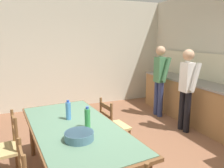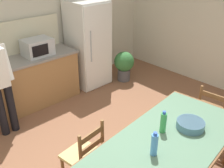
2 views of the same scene
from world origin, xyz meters
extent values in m
plane|color=brown|center=(0.00, 0.00, 0.00)|extent=(8.32, 8.32, 0.00)
cube|color=beige|center=(-3.26, 0.00, 1.45)|extent=(0.12, 5.20, 2.90)
cube|color=#9E7042|center=(-0.87, 2.23, 0.45)|extent=(3.50, 0.62, 0.89)
cube|color=gray|center=(-0.87, 2.23, 0.91)|extent=(3.54, 0.66, 0.04)
cube|color=#B7BCC1|center=(-1.65, 2.23, 0.92)|extent=(0.52, 0.38, 0.02)
cube|color=beige|center=(-0.87, 2.54, 1.23)|extent=(3.50, 0.03, 0.60)
cylinder|color=brown|center=(-0.83, -1.24, 0.37)|extent=(0.07, 0.07, 0.74)
cylinder|color=brown|center=(-0.91, -0.43, 0.37)|extent=(0.07, 0.07, 0.74)
cube|color=brown|center=(0.11, -0.74, 0.76)|extent=(2.26, 1.23, 0.04)
cube|color=#567A60|center=(0.11, -0.74, 0.78)|extent=(2.17, 1.18, 0.01)
cylinder|color=#4C8ED6|center=(-0.16, -0.76, 0.91)|extent=(0.07, 0.07, 0.24)
cylinder|color=#2D51B2|center=(-0.16, -0.76, 1.04)|extent=(0.04, 0.04, 0.03)
cylinder|color=green|center=(0.20, -0.60, 0.91)|extent=(0.07, 0.07, 0.24)
cylinder|color=#2D51B2|center=(0.20, -0.60, 1.04)|extent=(0.04, 0.04, 0.03)
cylinder|color=slate|center=(0.49, -0.78, 0.83)|extent=(0.32, 0.32, 0.09)
cylinder|color=slate|center=(0.49, -0.78, 0.87)|extent=(0.31, 0.31, 0.02)
cylinder|color=brown|center=(0.48, -1.38, 0.68)|extent=(0.04, 0.04, 0.46)
cube|color=brown|center=(0.66, -1.36, 0.81)|extent=(0.36, 0.06, 0.07)
cylinder|color=brown|center=(-0.30, 0.24, 0.21)|extent=(0.04, 0.04, 0.41)
cylinder|color=brown|center=(-0.66, 0.20, 0.21)|extent=(0.04, 0.04, 0.41)
cylinder|color=brown|center=(-0.26, -0.10, 0.21)|extent=(0.04, 0.04, 0.41)
cylinder|color=brown|center=(-0.62, -0.14, 0.21)|extent=(0.04, 0.04, 0.41)
cube|color=tan|center=(-0.46, 0.05, 0.43)|extent=(0.47, 0.45, 0.04)
cylinder|color=brown|center=(-0.26, -0.10, 0.68)|extent=(0.04, 0.04, 0.46)
cylinder|color=brown|center=(-0.62, -0.14, 0.68)|extent=(0.04, 0.04, 0.46)
cube|color=brown|center=(-0.44, -0.12, 0.81)|extent=(0.36, 0.07, 0.07)
cube|color=brown|center=(-0.44, -0.12, 0.66)|extent=(0.36, 0.07, 0.07)
cylinder|color=brown|center=(-0.50, -1.48, 0.21)|extent=(0.04, 0.04, 0.41)
cube|color=tan|center=(-0.29, -1.62, 0.43)|extent=(0.47, 0.46, 0.04)
cylinder|color=brown|center=(-0.50, -1.48, 0.68)|extent=(0.04, 0.04, 0.46)
cylinder|color=brown|center=(-0.14, -1.43, 0.68)|extent=(0.04, 0.04, 0.46)
cube|color=brown|center=(-0.32, -1.45, 0.81)|extent=(0.36, 0.08, 0.07)
cube|color=brown|center=(-0.32, -1.45, 0.66)|extent=(0.36, 0.08, 0.07)
cylinder|color=navy|center=(-1.74, 1.70, 0.42)|extent=(0.13, 0.13, 0.84)
cylinder|color=navy|center=(-1.57, 1.70, 0.42)|extent=(0.13, 0.13, 0.84)
cube|color=#478456|center=(-1.65, 1.70, 1.14)|extent=(0.24, 0.19, 0.59)
sphere|color=tan|center=(-1.65, 1.70, 1.58)|extent=(0.22, 0.22, 0.22)
cylinder|color=#478456|center=(-1.82, 1.77, 1.16)|extent=(0.09, 0.23, 0.56)
cylinder|color=#478456|center=(-1.49, 1.77, 1.16)|extent=(0.09, 0.23, 0.56)
cylinder|color=black|center=(-0.77, 1.68, 0.41)|extent=(0.12, 0.12, 0.82)
cylinder|color=black|center=(-0.61, 1.68, 0.41)|extent=(0.12, 0.12, 0.82)
cube|color=white|center=(-0.69, 1.68, 1.12)|extent=(0.23, 0.19, 0.58)
sphere|color=tan|center=(-0.69, 1.68, 1.55)|extent=(0.22, 0.22, 0.22)
cylinder|color=white|center=(-0.85, 1.75, 1.14)|extent=(0.09, 0.22, 0.56)
cylinder|color=white|center=(-0.53, 1.75, 1.14)|extent=(0.09, 0.22, 0.56)
camera|label=1|loc=(2.67, -1.27, 1.88)|focal=35.00mm
camera|label=2|loc=(-1.86, -1.96, 2.61)|focal=42.00mm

